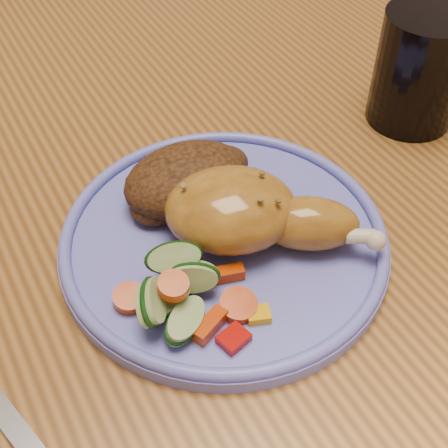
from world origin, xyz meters
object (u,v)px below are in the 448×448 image
object	(u,v)px
drinking_glass	(419,69)
plate	(224,242)
dining_table	(237,186)
chair_far	(71,57)

from	to	relation	value
drinking_glass	plate	bearing A→B (deg)	-165.45
dining_table	chair_far	size ratio (longest dim) A/B	1.54
plate	chair_far	bearing A→B (deg)	83.14
dining_table	chair_far	world-z (taller)	chair_far
plate	drinking_glass	distance (m)	0.26
chair_far	plate	size ratio (longest dim) A/B	3.48
chair_far	drinking_glass	bearing A→B (deg)	-77.59
dining_table	chair_far	distance (m)	0.65
drinking_glass	dining_table	bearing A→B (deg)	154.80
dining_table	drinking_glass	distance (m)	0.22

